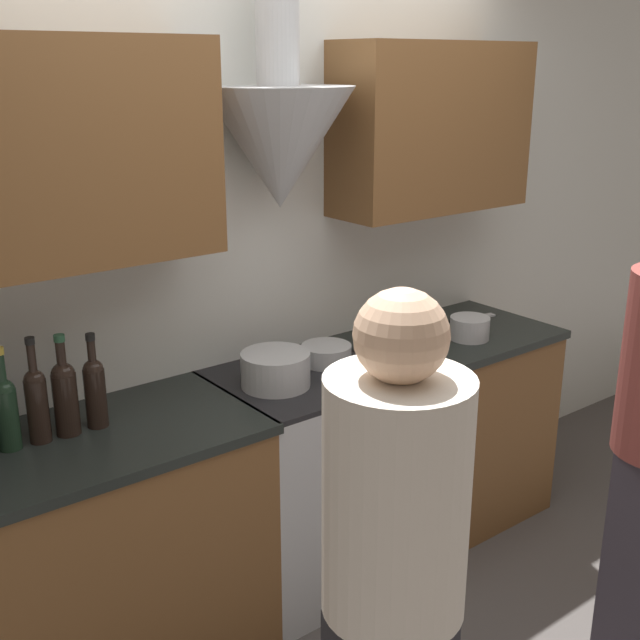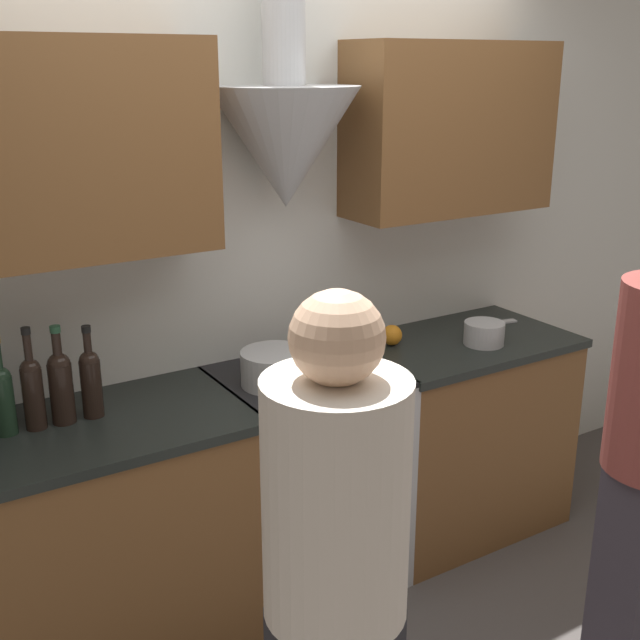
# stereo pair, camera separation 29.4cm
# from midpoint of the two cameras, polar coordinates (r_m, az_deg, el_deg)

# --- Properties ---
(ground_plane) EXTENTS (12.00, 12.00, 0.00)m
(ground_plane) POSITION_cam_midpoint_polar(r_m,az_deg,el_deg) (3.35, -0.25, -20.22)
(ground_plane) COLOR #4C4744
(wall_back) EXTENTS (8.40, 0.56, 2.60)m
(wall_back) POSITION_cam_midpoint_polar(r_m,az_deg,el_deg) (3.17, -7.31, 6.69)
(wall_back) COLOR silver
(wall_back) RESTS_ON ground_plane
(counter_left) EXTENTS (1.16, 0.62, 0.91)m
(counter_left) POSITION_cam_midpoint_polar(r_m,az_deg,el_deg) (2.98, -18.61, -15.90)
(counter_left) COLOR brown
(counter_left) RESTS_ON ground_plane
(counter_right) EXTENTS (0.96, 0.62, 0.91)m
(counter_right) POSITION_cam_midpoint_polar(r_m,az_deg,el_deg) (3.76, 6.48, -7.58)
(counter_right) COLOR brown
(counter_right) RESTS_ON ground_plane
(stove_range) EXTENTS (0.66, 0.60, 0.91)m
(stove_range) POSITION_cam_midpoint_polar(r_m,az_deg,el_deg) (3.31, -3.69, -11.22)
(stove_range) COLOR #B7BABC
(stove_range) RESTS_ON ground_plane
(wine_bottle_3) EXTENTS (0.07, 0.07, 0.34)m
(wine_bottle_3) POSITION_cam_midpoint_polar(r_m,az_deg,el_deg) (2.73, -24.36, -5.88)
(wine_bottle_3) COLOR black
(wine_bottle_3) RESTS_ON counter_left
(wine_bottle_4) EXTENTS (0.07, 0.07, 0.35)m
(wine_bottle_4) POSITION_cam_midpoint_polar(r_m,az_deg,el_deg) (2.74, -22.46, -5.40)
(wine_bottle_4) COLOR black
(wine_bottle_4) RESTS_ON counter_left
(wine_bottle_5) EXTENTS (0.08, 0.08, 0.34)m
(wine_bottle_5) POSITION_cam_midpoint_polar(r_m,az_deg,el_deg) (2.76, -20.64, -5.01)
(wine_bottle_5) COLOR black
(wine_bottle_5) RESTS_ON counter_left
(wine_bottle_6) EXTENTS (0.07, 0.07, 0.33)m
(wine_bottle_6) POSITION_cam_midpoint_polar(r_m,az_deg,el_deg) (2.78, -18.68, -4.71)
(wine_bottle_6) COLOR black
(wine_bottle_6) RESTS_ON counter_left
(stock_pot) EXTENTS (0.26, 0.26, 0.13)m
(stock_pot) POSITION_cam_midpoint_polar(r_m,az_deg,el_deg) (3.00, -6.00, -3.58)
(stock_pot) COLOR #B7BABC
(stock_pot) RESTS_ON stove_range
(mixing_bowl) EXTENTS (0.20, 0.20, 0.08)m
(mixing_bowl) POSITION_cam_midpoint_polar(r_m,az_deg,el_deg) (3.22, -2.16, -2.48)
(mixing_bowl) COLOR #B7BABC
(mixing_bowl) RESTS_ON stove_range
(orange_fruit) EXTENTS (0.09, 0.09, 0.09)m
(orange_fruit) POSITION_cam_midpoint_polar(r_m,az_deg,el_deg) (3.45, 1.91, -0.96)
(orange_fruit) COLOR orange
(orange_fruit) RESTS_ON counter_right
(saucepan) EXTENTS (0.17, 0.17, 0.10)m
(saucepan) POSITION_cam_midpoint_polar(r_m,az_deg,el_deg) (3.53, 8.27, -0.60)
(saucepan) COLOR #B7BABC
(saucepan) RESTS_ON counter_right
(chefs_knife) EXTENTS (0.26, 0.08, 0.01)m
(chefs_knife) POSITION_cam_midpoint_polar(r_m,az_deg,el_deg) (3.82, 8.61, 0.10)
(chefs_knife) COLOR silver
(chefs_knife) RESTS_ON counter_right
(person_foreground_left) EXTENTS (0.33, 0.33, 1.63)m
(person_foreground_left) POSITION_cam_midpoint_polar(r_m,az_deg,el_deg) (1.94, 0.63, -19.07)
(person_foreground_left) COLOR #28282D
(person_foreground_left) RESTS_ON ground_plane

